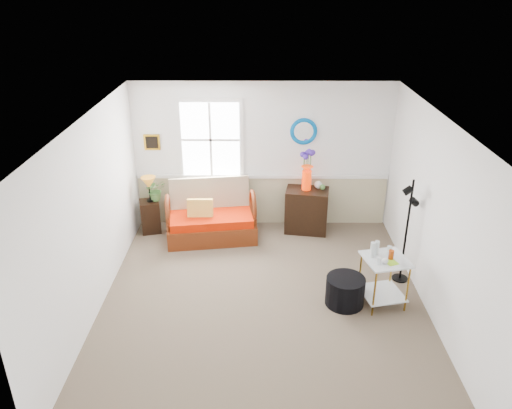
{
  "coord_description": "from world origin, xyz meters",
  "views": [
    {
      "loc": [
        -0.05,
        -5.79,
        4.2
      ],
      "look_at": [
        -0.1,
        0.63,
        1.22
      ],
      "focal_mm": 35.0,
      "sensor_mm": 36.0,
      "label": 1
    }
  ],
  "objects_px": {
    "loveseat": "(211,212)",
    "floor_lamp": "(406,232)",
    "cabinet": "(307,210)",
    "ottoman": "(345,291)",
    "side_table": "(383,281)",
    "lamp_stand": "(150,216)"
  },
  "relations": [
    {
      "from": "floor_lamp",
      "to": "ottoman",
      "type": "height_order",
      "value": "floor_lamp"
    },
    {
      "from": "loveseat",
      "to": "floor_lamp",
      "type": "distance_m",
      "value": 3.25
    },
    {
      "from": "cabinet",
      "to": "floor_lamp",
      "type": "xyz_separation_m",
      "value": [
        1.29,
        -1.58,
        0.42
      ]
    },
    {
      "from": "loveseat",
      "to": "side_table",
      "type": "distance_m",
      "value": 3.17
    },
    {
      "from": "loveseat",
      "to": "floor_lamp",
      "type": "bearing_deg",
      "value": -32.0
    },
    {
      "from": "loveseat",
      "to": "lamp_stand",
      "type": "height_order",
      "value": "loveseat"
    },
    {
      "from": "loveseat",
      "to": "side_table",
      "type": "height_order",
      "value": "loveseat"
    },
    {
      "from": "loveseat",
      "to": "side_table",
      "type": "relative_size",
      "value": 2.1
    },
    {
      "from": "floor_lamp",
      "to": "side_table",
      "type": "bearing_deg",
      "value": -131.61
    },
    {
      "from": "floor_lamp",
      "to": "lamp_stand",
      "type": "bearing_deg",
      "value": 152.89
    },
    {
      "from": "cabinet",
      "to": "ottoman",
      "type": "height_order",
      "value": "cabinet"
    },
    {
      "from": "lamp_stand",
      "to": "floor_lamp",
      "type": "xyz_separation_m",
      "value": [
        4.07,
        -1.53,
        0.52
      ]
    },
    {
      "from": "cabinet",
      "to": "loveseat",
      "type": "bearing_deg",
      "value": -161.59
    },
    {
      "from": "lamp_stand",
      "to": "ottoman",
      "type": "height_order",
      "value": "lamp_stand"
    },
    {
      "from": "side_table",
      "to": "floor_lamp",
      "type": "distance_m",
      "value": 0.86
    },
    {
      "from": "ottoman",
      "to": "floor_lamp",
      "type": "bearing_deg",
      "value": 33.44
    },
    {
      "from": "cabinet",
      "to": "ottoman",
      "type": "relative_size",
      "value": 1.46
    },
    {
      "from": "loveseat",
      "to": "floor_lamp",
      "type": "height_order",
      "value": "floor_lamp"
    },
    {
      "from": "side_table",
      "to": "floor_lamp",
      "type": "bearing_deg",
      "value": 54.88
    },
    {
      "from": "lamp_stand",
      "to": "side_table",
      "type": "bearing_deg",
      "value": -30.32
    },
    {
      "from": "cabinet",
      "to": "lamp_stand",
      "type": "bearing_deg",
      "value": -170.08
    },
    {
      "from": "cabinet",
      "to": "side_table",
      "type": "distance_m",
      "value": 2.35
    }
  ]
}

